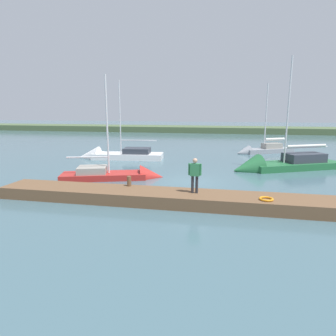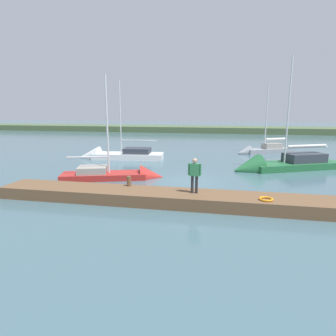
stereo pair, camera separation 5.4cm
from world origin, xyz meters
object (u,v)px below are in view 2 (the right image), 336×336
sailboat_inner_slip (120,177)px  sailboat_far_left (262,151)px  mooring_post_near (129,181)px  life_ring_buoy (266,199)px  sailboat_outer_mooring (278,167)px  person_on_dock (195,173)px  sailboat_near_dock (114,157)px

sailboat_inner_slip → sailboat_far_left: (-11.14, -14.63, 0.13)m
sailboat_inner_slip → mooring_post_near: bearing=-80.5°
life_ring_buoy → sailboat_inner_slip: sailboat_inner_slip is taller
sailboat_outer_mooring → person_on_dock: size_ratio=5.54×
person_on_dock → life_ring_buoy: bearing=-98.4°
life_ring_buoy → sailboat_far_left: (-1.96, -19.85, -0.45)m
sailboat_near_dock → person_on_dock: sailboat_near_dock is taller
sailboat_near_dock → person_on_dock: 15.69m
sailboat_near_dock → person_on_dock: bearing=120.9°
sailboat_inner_slip → sailboat_far_left: bearing=35.0°
sailboat_inner_slip → sailboat_near_dock: size_ratio=0.93×
person_on_dock → mooring_post_near: bearing=80.4°
sailboat_inner_slip → person_on_dock: sailboat_inner_slip is taller
mooring_post_near → life_ring_buoy: 7.17m
mooring_post_near → person_on_dock: bearing=170.3°
sailboat_outer_mooring → person_on_dock: (5.61, 10.15, 1.43)m
life_ring_buoy → person_on_dock: 3.58m
mooring_post_near → sailboat_outer_mooring: sailboat_outer_mooring is taller
mooring_post_near → sailboat_outer_mooring: (-9.28, -9.52, -0.67)m
sailboat_far_left → sailboat_near_dock: (14.69, 6.81, -0.06)m
sailboat_far_left → sailboat_outer_mooring: bearing=64.2°
life_ring_buoy → sailboat_outer_mooring: (-2.21, -10.66, -0.44)m
sailboat_inner_slip → sailboat_far_left: size_ratio=0.96×
sailboat_inner_slip → person_on_dock: (-5.77, 4.71, 1.56)m
sailboat_outer_mooring → sailboat_far_left: (0.24, -9.19, -0.01)m
mooring_post_near → person_on_dock: size_ratio=0.31×
life_ring_buoy → sailboat_far_left: 19.95m
life_ring_buoy → person_on_dock: person_on_dock is taller
life_ring_buoy → sailboat_inner_slip: size_ratio=0.08×
life_ring_buoy → mooring_post_near: bearing=-9.1°
sailboat_far_left → person_on_dock: sailboat_far_left is taller
sailboat_outer_mooring → person_on_dock: bearing=35.5°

